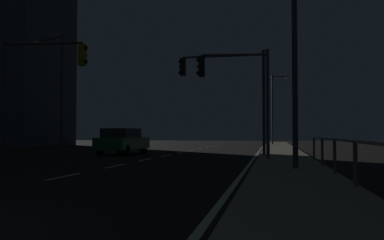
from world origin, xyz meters
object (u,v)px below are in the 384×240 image
traffic_light_far_left (226,81)px  street_lamp_across_street (275,102)px  traffic_light_mid_right (236,82)px  traffic_light_far_center (39,75)px  street_lamp_far_end (284,39)px  car (123,141)px  street_lamp_mid_block (57,82)px

traffic_light_far_left → street_lamp_across_street: size_ratio=0.75×
traffic_light_mid_right → traffic_light_far_center: 8.72m
traffic_light_mid_right → street_lamp_far_end: size_ratio=0.72×
street_lamp_far_end → street_lamp_across_street: size_ratio=0.93×
car → street_lamp_mid_block: bearing=-145.9°
street_lamp_across_street → traffic_light_far_center: bearing=-110.0°
traffic_light_mid_right → street_lamp_mid_block: street_lamp_mid_block is taller
traffic_light_far_left → street_lamp_far_end: 9.01m
car → traffic_light_far_left: bearing=-15.0°
street_lamp_far_end → traffic_light_far_center: bearing=164.1°
car → street_lamp_far_end: street_lamp_far_end is taller
traffic_light_mid_right → traffic_light_far_center: (-8.43, -2.23, 0.24)m
car → street_lamp_far_end: 14.25m
car → traffic_light_mid_right: (7.24, -5.07, 2.78)m
traffic_light_far_center → street_lamp_far_end: street_lamp_far_end is taller
car → traffic_light_mid_right: bearing=-35.0°
traffic_light_far_left → street_lamp_mid_block: size_ratio=0.80×
traffic_light_far_left → traffic_light_far_center: bearing=-143.8°
traffic_light_mid_right → street_lamp_far_end: street_lamp_far_end is taller
street_lamp_across_street → street_lamp_mid_block: bearing=-117.9°
traffic_light_far_center → street_lamp_across_street: bearing=70.0°
car → street_lamp_mid_block: (-3.18, -2.15, 3.39)m
car → street_lamp_across_street: size_ratio=0.61×
street_lamp_far_end → street_lamp_across_street: 31.46m
car → traffic_light_far_center: size_ratio=0.82×
car → traffic_light_far_left: size_ratio=0.81×
traffic_light_mid_right → traffic_light_far_left: 3.48m
traffic_light_mid_right → street_lamp_across_street: 26.34m
traffic_light_far_left → traffic_light_mid_right: bearing=-76.4°
street_lamp_far_end → traffic_light_far_left: bearing=108.1°
street_lamp_across_street → traffic_light_mid_right: bearing=-94.3°
street_lamp_across_street → street_lamp_far_end: bearing=-89.9°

